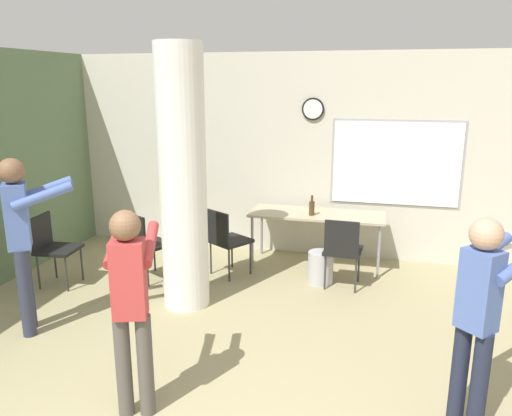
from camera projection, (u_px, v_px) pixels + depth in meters
wall_back at (312, 156)px, 6.94m from camera, size 8.00×0.15×2.80m
support_pillar at (183, 181)px, 5.24m from camera, size 0.50×0.50×2.80m
folding_table at (317, 217)px, 6.58m from camera, size 1.75×0.65×0.73m
bottle_on_table at (312, 208)px, 6.44m from camera, size 0.07×0.07×0.26m
waste_bin at (321, 267)px, 6.12m from camera, size 0.31×0.31×0.39m
chair_by_left_wall at (53, 244)px, 5.99m from camera, size 0.47×0.47×0.87m
chair_near_pillar at (145, 241)px, 6.12m from camera, size 0.60×0.60×0.87m
chair_table_left at (226, 237)px, 6.26m from camera, size 0.61×0.61×0.87m
chair_table_right at (343, 247)px, 5.88m from camera, size 0.46×0.46×0.87m
person_playing_front at (131, 297)px, 3.54m from camera, size 0.48×0.63×1.57m
person_playing_side at (479, 310)px, 3.35m from camera, size 0.60×0.62×1.57m
person_watching_back at (22, 233)px, 4.73m from camera, size 0.69×0.62×1.74m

